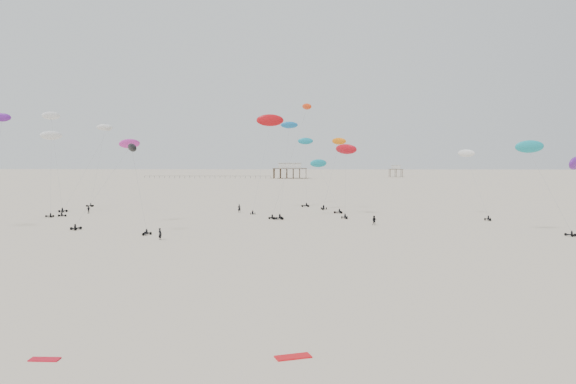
{
  "coord_description": "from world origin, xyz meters",
  "views": [
    {
      "loc": [
        3.76,
        0.45,
        12.2
      ],
      "look_at": [
        0.0,
        88.0,
        7.0
      ],
      "focal_mm": 35.0,
      "sensor_mm": 36.0,
      "label": 1
    }
  ],
  "objects_px": {
    "rig_0": "(472,171)",
    "spectator_0": "(160,240)",
    "pavilion_main": "(290,172)",
    "pavilion_small": "(396,172)"
  },
  "relations": [
    {
      "from": "rig_0",
      "to": "spectator_0",
      "type": "distance_m",
      "value": 68.56
    },
    {
      "from": "spectator_0",
      "to": "rig_0",
      "type": "bearing_deg",
      "value": -113.92
    },
    {
      "from": "pavilion_main",
      "to": "pavilion_small",
      "type": "relative_size",
      "value": 2.33
    },
    {
      "from": "pavilion_small",
      "to": "rig_0",
      "type": "bearing_deg",
      "value": -94.92
    },
    {
      "from": "pavilion_main",
      "to": "spectator_0",
      "type": "distance_m",
      "value": 266.83
    },
    {
      "from": "spectator_0",
      "to": "pavilion_main",
      "type": "bearing_deg",
      "value": -59.14
    },
    {
      "from": "pavilion_small",
      "to": "spectator_0",
      "type": "relative_size",
      "value": 4.25
    },
    {
      "from": "pavilion_small",
      "to": "rig_0",
      "type": "distance_m",
      "value": 260.44
    },
    {
      "from": "pavilion_small",
      "to": "spectator_0",
      "type": "distance_m",
      "value": 307.02
    },
    {
      "from": "pavilion_main",
      "to": "rig_0",
      "type": "height_order",
      "value": "rig_0"
    }
  ]
}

